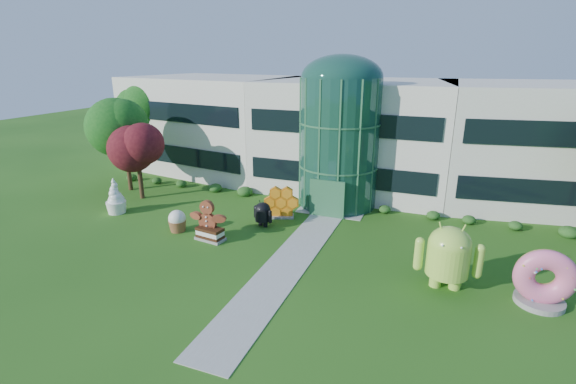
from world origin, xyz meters
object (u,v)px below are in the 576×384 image
at_px(android_green, 449,253).
at_px(donut, 544,277).
at_px(gingerbread, 208,219).
at_px(android_black, 263,212).

xyz_separation_m(android_green, donut, (4.25, 0.05, -0.49)).
height_order(android_green, gingerbread, android_green).
bearing_deg(android_green, gingerbread, 172.14).
height_order(android_green, donut, android_green).
relative_size(android_green, android_black, 1.93).
relative_size(donut, gingerbread, 1.01).
relative_size(android_green, donut, 1.34).
bearing_deg(android_black, android_green, 2.97).
bearing_deg(android_black, donut, 7.74).
bearing_deg(gingerbread, android_green, -4.08).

